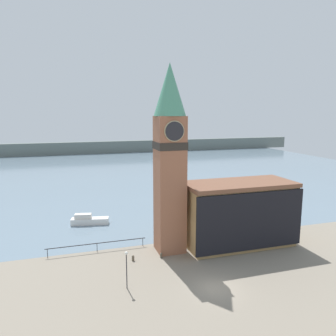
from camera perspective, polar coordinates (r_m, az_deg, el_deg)
The scene contains 10 objects.
ground_plane at distance 34.49m, azimuth 8.28°, elevation -20.04°, with size 160.00×160.00×0.00m, color gray.
water at distance 101.76m, azimuth -9.49°, elevation -0.11°, with size 160.00×120.00×0.00m.
far_shoreline at distance 140.83m, azimuth -11.74°, elevation 3.53°, with size 180.00×3.00×5.00m.
pier_railing at distance 42.47m, azimuth -12.27°, elevation -12.81°, with size 12.19×0.08×1.09m.
clock_tower at distance 39.09m, azimuth 0.32°, elevation 2.37°, with size 3.80×3.80×22.69m.
pier_building at distance 43.55m, azimuth 12.25°, elevation -7.76°, with size 14.22×6.41×8.28m.
boat_near at distance 52.47m, azimuth -13.64°, elevation -8.83°, with size 5.83×2.52×1.68m.
mooring_bollard_near at distance 40.15m, azimuth -1.21°, elevation -14.92°, with size 0.27×0.27×0.62m.
mooring_bollard_far at distance 39.63m, azimuth -6.11°, elevation -15.28°, with size 0.31×0.31×0.66m.
lamp_post at distance 33.21m, azimuth -7.25°, elevation -16.04°, with size 0.32×0.32×3.81m.
Camera 1 is at (-13.22, -26.92, 17.03)m, focal length 35.00 mm.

